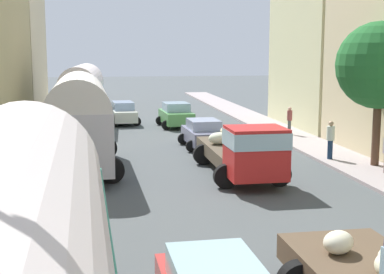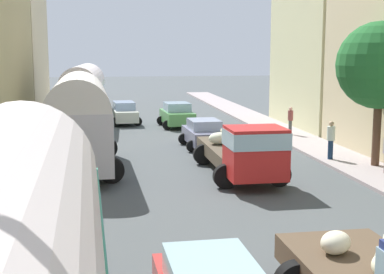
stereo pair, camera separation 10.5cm
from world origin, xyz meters
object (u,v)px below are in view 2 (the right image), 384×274
at_px(parked_bus_2, 84,92).
at_px(pedestrian_0, 290,120).
at_px(pedestrian_3, 331,139).
at_px(car_0, 204,134).
at_px(car_3, 124,113).
at_px(cargo_truck_1, 243,150).
at_px(car_1, 177,115).
at_px(parked_bus_1, 79,119).

height_order(parked_bus_2, pedestrian_0, parked_bus_2).
distance_m(parked_bus_2, pedestrian_3, 18.31).
height_order(car_0, pedestrian_3, pedestrian_3).
relative_size(car_3, pedestrian_0, 2.43).
distance_m(cargo_truck_1, pedestrian_0, 11.43).
bearing_deg(pedestrian_0, car_1, 139.35).
bearing_deg(cargo_truck_1, car_3, 102.84).
bearing_deg(car_0, car_1, 92.50).
bearing_deg(car_1, cargo_truck_1, -87.80).
bearing_deg(car_3, parked_bus_2, -170.58).
xyz_separation_m(car_3, pedestrian_3, (8.72, -14.74, 0.31)).
relative_size(parked_bus_2, car_1, 2.42).
height_order(parked_bus_1, pedestrian_3, parked_bus_1).
xyz_separation_m(parked_bus_1, car_1, (5.79, 12.53, -1.40)).
bearing_deg(car_1, car_0, -87.50).
height_order(parked_bus_2, cargo_truck_1, parked_bus_2).
bearing_deg(pedestrian_3, parked_bus_2, 128.50).
bearing_deg(car_3, pedestrian_0, -38.07).
bearing_deg(car_1, pedestrian_0, -40.65).
height_order(car_0, car_3, car_3).
distance_m(car_1, pedestrian_3, 13.64).
bearing_deg(cargo_truck_1, parked_bus_2, 111.31).
distance_m(cargo_truck_1, pedestrian_3, 5.45).
bearing_deg(car_0, parked_bus_2, 123.28).
relative_size(cargo_truck_1, car_0, 1.94).
bearing_deg(parked_bus_1, car_1, 65.21).
height_order(parked_bus_1, cargo_truck_1, parked_bus_1).
xyz_separation_m(parked_bus_2, pedestrian_3, (11.37, -14.30, -1.16)).
bearing_deg(pedestrian_3, car_0, 137.49).
height_order(parked_bus_1, car_3, parked_bus_1).
bearing_deg(parked_bus_2, parked_bus_1, -89.01).
bearing_deg(parked_bus_2, cargo_truck_1, -68.69).
bearing_deg(pedestrian_3, cargo_truck_1, -150.66).
distance_m(car_0, car_1, 7.98).
distance_m(car_3, pedestrian_0, 11.91).
distance_m(parked_bus_1, pedestrian_3, 11.19).
xyz_separation_m(pedestrian_0, pedestrian_3, (-0.65, -7.40, 0.06)).
xyz_separation_m(parked_bus_2, cargo_truck_1, (6.62, -16.97, -1.08)).
xyz_separation_m(car_0, car_1, (-0.35, 7.97, 0.06)).
bearing_deg(parked_bus_1, car_0, 36.64).
height_order(car_3, pedestrian_3, pedestrian_3).
bearing_deg(car_3, car_0, -69.85).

